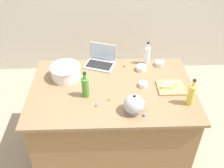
% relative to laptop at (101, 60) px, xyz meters
% --- Properties ---
extents(ground_plane, '(12.00, 12.00, 0.00)m').
position_rel_laptop_xyz_m(ground_plane, '(0.11, -0.43, -0.95)').
color(ground_plane, gray).
extents(island_counter, '(1.61, 1.04, 0.90)m').
position_rel_laptop_xyz_m(island_counter, '(0.11, -0.43, -0.50)').
color(island_counter, olive).
rests_on(island_counter, ground).
extents(laptop, '(0.37, 0.32, 0.22)m').
position_rel_laptop_xyz_m(laptop, '(0.00, 0.00, 0.00)').
color(laptop, '#B7B7BC').
rests_on(laptop, island_counter).
extents(mixing_bowl_large, '(0.31, 0.31, 0.13)m').
position_rel_laptop_xyz_m(mixing_bowl_large, '(-0.36, -0.23, 0.02)').
color(mixing_bowl_large, white).
rests_on(mixing_bowl_large, island_counter).
extents(bottle_olive, '(0.07, 0.07, 0.26)m').
position_rel_laptop_xyz_m(bottle_olive, '(-0.14, -0.53, 0.06)').
color(bottle_olive, '#4C8C38').
rests_on(bottle_olive, island_counter).
extents(bottle_vinegar, '(0.06, 0.06, 0.27)m').
position_rel_laptop_xyz_m(bottle_vinegar, '(0.51, -0.01, 0.06)').
color(bottle_vinegar, white).
rests_on(bottle_vinegar, island_counter).
extents(bottle_oil, '(0.07, 0.07, 0.27)m').
position_rel_laptop_xyz_m(bottle_oil, '(0.80, -0.68, 0.06)').
color(bottle_oil, '#DBC64C').
rests_on(bottle_oil, island_counter).
extents(kettle, '(0.21, 0.18, 0.20)m').
position_rel_laptop_xyz_m(kettle, '(0.29, -0.76, 0.03)').
color(kettle, '#ADADB2').
rests_on(kettle, island_counter).
extents(cutting_board, '(0.26, 0.23, 0.02)m').
position_rel_laptop_xyz_m(cutting_board, '(0.69, -0.45, -0.04)').
color(cutting_board, tan).
rests_on(cutting_board, island_counter).
extents(butter_stick_left, '(0.11, 0.04, 0.04)m').
position_rel_laptop_xyz_m(butter_stick_left, '(0.64, -0.48, -0.01)').
color(butter_stick_left, '#F4E58C').
rests_on(butter_stick_left, cutting_board).
extents(butter_stick_right, '(0.11, 0.04, 0.04)m').
position_rel_laptop_xyz_m(butter_stick_right, '(0.69, -0.43, -0.01)').
color(butter_stick_right, '#F4E58C').
rests_on(butter_stick_right, cutting_board).
extents(ramekin_small, '(0.11, 0.11, 0.05)m').
position_rel_laptop_xyz_m(ramekin_small, '(0.44, -0.14, -0.02)').
color(ramekin_small, white).
rests_on(ramekin_small, island_counter).
extents(ramekin_medium, '(0.10, 0.10, 0.05)m').
position_rel_laptop_xyz_m(ramekin_medium, '(0.65, -0.05, -0.02)').
color(ramekin_medium, beige).
rests_on(ramekin_medium, island_counter).
extents(ramekin_wide, '(0.09, 0.09, 0.04)m').
position_rel_laptop_xyz_m(ramekin_wide, '(0.42, -0.41, -0.02)').
color(ramekin_wide, white).
rests_on(ramekin_wide, island_counter).
extents(candy_0, '(0.02, 0.02, 0.02)m').
position_rel_laptop_xyz_m(candy_0, '(0.08, -0.61, -0.04)').
color(candy_0, orange).
rests_on(candy_0, island_counter).
extents(candy_1, '(0.02, 0.02, 0.02)m').
position_rel_laptop_xyz_m(candy_1, '(-0.44, -0.28, -0.04)').
color(candy_1, orange).
rests_on(candy_1, island_counter).
extents(candy_2, '(0.02, 0.02, 0.02)m').
position_rel_laptop_xyz_m(candy_2, '(-0.04, -0.69, -0.04)').
color(candy_2, '#CC3399').
rests_on(candy_2, island_counter).
extents(candy_3, '(0.02, 0.02, 0.02)m').
position_rel_laptop_xyz_m(candy_3, '(0.26, -0.06, -0.04)').
color(candy_3, orange).
rests_on(candy_3, island_counter).
extents(candy_5, '(0.02, 0.02, 0.02)m').
position_rel_laptop_xyz_m(candy_5, '(0.37, -0.83, -0.04)').
color(candy_5, blue).
rests_on(candy_5, island_counter).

